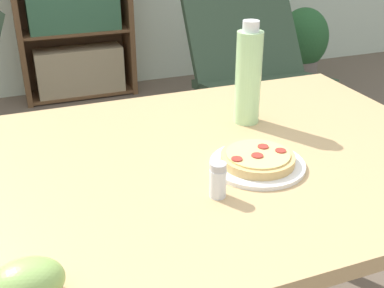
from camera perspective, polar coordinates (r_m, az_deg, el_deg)
dining_table at (r=1.20m, az=2.89°, el=-5.43°), size 1.19×0.88×0.74m
pizza_on_plate at (r=1.10m, az=7.77°, el=-1.96°), size 0.22×0.22×0.04m
grape_bunch at (r=0.78m, az=-19.20°, el=-15.25°), size 0.11×0.09×0.07m
drink_bottle at (r=1.29m, az=6.68°, el=7.98°), size 0.07×0.07×0.28m
salt_shaker at (r=0.97m, az=3.09°, el=-4.31°), size 0.03×0.03×0.08m
lounge_chair_far at (r=2.94m, az=7.04°, el=6.50°), size 0.72×0.79×0.88m
bookshelf at (r=3.56m, az=-14.00°, el=15.88°), size 0.80×0.29×1.42m
potted_plant_floor at (r=3.84m, az=12.94°, el=11.37°), size 0.40×0.34×0.60m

